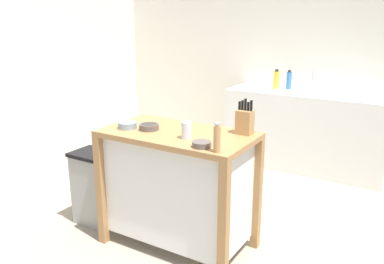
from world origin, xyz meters
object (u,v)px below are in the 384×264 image
(knife_block, at_px, (245,121))
(trash_bin, at_px, (96,187))
(bowl_stoneware_deep, at_px, (149,127))
(bottle_hand_soap, at_px, (289,80))
(bottle_spray_cleaner, at_px, (276,80))
(sink_faucet, at_px, (313,81))
(bowl_ceramic_wide, at_px, (202,144))
(drinking_cup, at_px, (187,130))
(pepper_grinder, at_px, (217,138))
(kitchen_island, at_px, (178,183))
(bowl_ceramic_small, at_px, (127,125))

(knife_block, height_order, trash_bin, knife_block)
(bowl_stoneware_deep, height_order, trash_bin, bowl_stoneware_deep)
(bottle_hand_soap, bearing_deg, bottle_spray_cleaner, -165.31)
(sink_faucet, bearing_deg, trash_bin, -115.58)
(bowl_ceramic_wide, distance_m, sink_faucet, 2.51)
(bowl_stoneware_deep, bearing_deg, drinking_cup, -6.90)
(trash_bin, bearing_deg, pepper_grinder, -8.69)
(sink_faucet, bearing_deg, drinking_cup, -94.73)
(trash_bin, bearing_deg, bowl_stoneware_deep, 0.13)
(drinking_cup, relative_size, sink_faucet, 0.52)
(sink_faucet, bearing_deg, bottle_spray_cleaner, -167.46)
(bowl_ceramic_wide, height_order, bowl_stoneware_deep, bowl_stoneware_deep)
(trash_bin, height_order, bottle_spray_cleaner, bottle_spray_cleaner)
(kitchen_island, height_order, pepper_grinder, pepper_grinder)
(drinking_cup, relative_size, trash_bin, 0.18)
(pepper_grinder, bearing_deg, bottle_spray_cleaner, 101.72)
(kitchen_island, distance_m, pepper_grinder, 0.71)
(pepper_grinder, bearing_deg, bottle_hand_soap, 98.44)
(bowl_ceramic_small, height_order, pepper_grinder, pepper_grinder)
(sink_faucet, bearing_deg, bowl_ceramic_small, -106.46)
(knife_block, height_order, sink_faucet, knife_block)
(bowl_ceramic_wide, bearing_deg, sink_faucet, 89.55)
(knife_block, xyz_separation_m, sink_faucet, (-0.09, 2.10, -0.00))
(kitchen_island, relative_size, bowl_stoneware_deep, 7.66)
(pepper_grinder, bearing_deg, bowl_ceramic_wide, 163.16)
(kitchen_island, relative_size, trash_bin, 1.75)
(knife_block, xyz_separation_m, bowl_stoneware_deep, (-0.64, -0.26, -0.07))
(bowl_ceramic_wide, distance_m, pepper_grinder, 0.15)
(pepper_grinder, bearing_deg, kitchen_island, 150.93)
(bowl_ceramic_wide, bearing_deg, bottle_hand_soap, 95.62)
(bowl_ceramic_wide, distance_m, bottle_hand_soap, 2.47)
(knife_block, relative_size, pepper_grinder, 1.31)
(bowl_stoneware_deep, relative_size, bottle_spray_cleaner, 0.63)
(bottle_spray_cleaner, bearing_deg, pepper_grinder, -78.28)
(bowl_stoneware_deep, relative_size, pepper_grinder, 0.74)
(knife_block, bearing_deg, kitchen_island, -154.63)
(knife_block, relative_size, bowl_ceramic_wide, 2.04)
(bowl_ceramic_small, height_order, drinking_cup, drinking_cup)
(kitchen_island, distance_m, knife_block, 0.69)
(kitchen_island, bearing_deg, bowl_ceramic_wide, -33.33)
(bowl_stoneware_deep, bearing_deg, trash_bin, -179.87)
(knife_block, distance_m, drinking_cup, 0.42)
(bowl_stoneware_deep, relative_size, drinking_cup, 1.26)
(sink_faucet, relative_size, bottle_spray_cleaner, 0.97)
(sink_faucet, bearing_deg, bottle_hand_soap, -168.62)
(kitchen_island, relative_size, bowl_ceramic_small, 7.95)
(bottle_hand_soap, bearing_deg, knife_block, -80.24)
(kitchen_island, relative_size, drinking_cup, 9.62)
(drinking_cup, bearing_deg, bottle_spray_cleaner, 95.01)
(pepper_grinder, height_order, bottle_spray_cleaner, bottle_spray_cleaner)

